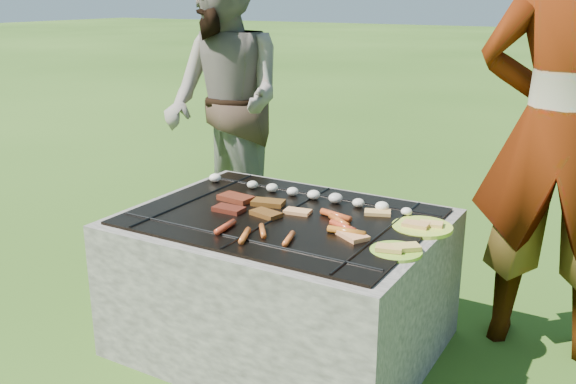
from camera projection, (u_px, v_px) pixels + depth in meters
The scene contains 10 objects.
lawn at pixel (282, 343), 2.90m from camera, with size 60.00×60.00×0.00m, color #244611.
fire_pit at pixel (282, 286), 2.81m from camera, with size 1.30×1.00×0.62m.
mushrooms at pixel (308, 194), 2.93m from camera, with size 1.05×0.06×0.04m.
pork_slabs at pixel (248, 204), 2.82m from camera, with size 0.38×0.25×0.02m.
sausages at pixel (306, 227), 2.54m from camera, with size 0.54×0.48×0.03m.
bread_on_grate at pixel (344, 222), 2.60m from camera, with size 0.46×0.42×0.02m.
plate_far at pixel (422, 227), 2.58m from camera, with size 0.32×0.32×0.03m.
plate_near at pixel (397, 250), 2.34m from camera, with size 0.24×0.24×0.03m.
cook at pixel (562, 133), 2.61m from camera, with size 0.70×0.46×1.93m, color #A09686.
bystander at pixel (224, 105), 3.85m from camera, with size 0.84×0.66×1.74m, color gray.
Camera 1 is at (1.31, -2.20, 1.51)m, focal length 40.00 mm.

